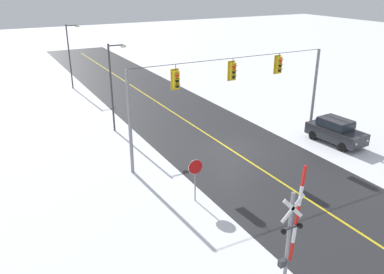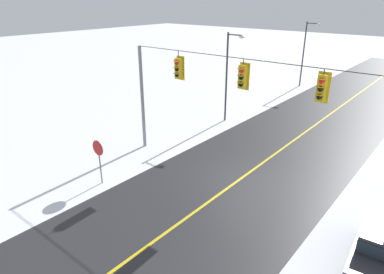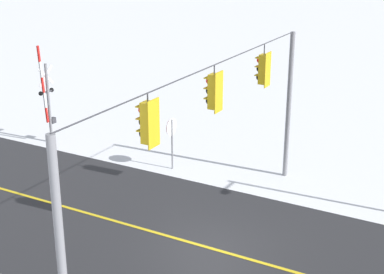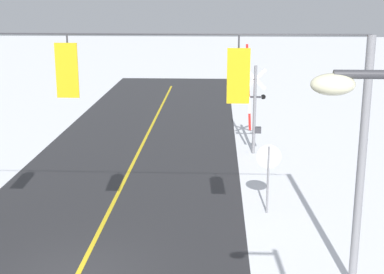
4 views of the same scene
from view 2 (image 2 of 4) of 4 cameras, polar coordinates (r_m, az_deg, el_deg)
The scene contains 8 objects.
ground_plane at distance 17.95m, azimuth 7.83°, elevation -7.15°, with size 160.00×160.00×0.00m, color white.
road_asphalt at distance 22.81m, azimuth 15.84°, elevation -1.16°, with size 9.00×80.00×0.01m, color #28282B.
lane_centre_line at distance 22.80m, azimuth 15.84°, elevation -1.15°, with size 0.14×72.00×0.01m, color gold.
signal_span at distance 16.33m, azimuth 8.27°, elevation 6.13°, with size 14.20×0.47×6.22m.
stop_sign at distance 17.37m, azimuth -15.36°, elevation -2.49°, with size 0.80×0.09×2.35m.
parked_car_charcoal at distance 13.68m, azimuth 29.40°, elevation -15.90°, with size 2.08×4.30×1.74m.
streetlamp_near at distance 25.23m, azimuth 6.23°, elevation 11.13°, with size 1.39×0.28×6.50m.
streetlamp_far at distance 37.71m, azimuth 18.49°, elevation 13.86°, with size 1.39×0.28×6.50m.
Camera 2 is at (7.90, -13.51, 8.78)m, focal length 31.95 mm.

